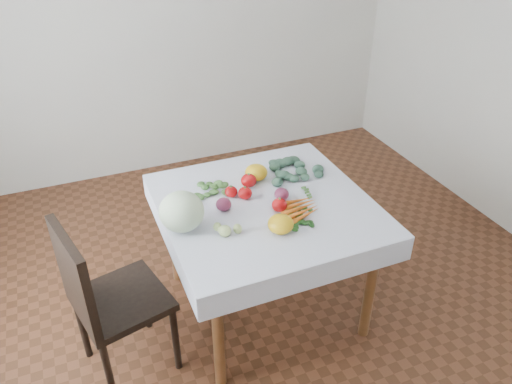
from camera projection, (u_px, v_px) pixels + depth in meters
ground at (265, 303)px, 3.13m from camera, size 4.00×4.00×0.00m
back_wall at (167, 13)px, 3.97m from camera, size 4.00×0.04×2.70m
table at (266, 218)px, 2.78m from camera, size 1.00×1.00×0.75m
tablecloth at (266, 204)px, 2.73m from camera, size 1.12×1.12×0.01m
chair at (102, 295)px, 2.43m from camera, size 0.52×0.52×0.95m
cabbage at (182, 212)px, 2.48m from camera, size 0.26×0.26×0.20m
tomato_a at (231, 192)px, 2.77m from camera, size 0.09×0.09×0.06m
tomato_b at (249, 181)px, 2.85m from camera, size 0.12×0.12×0.08m
tomato_c at (279, 205)px, 2.65m from camera, size 0.10×0.10×0.07m
tomato_d at (245, 193)px, 2.75m from camera, size 0.08×0.08×0.07m
heirloom_back at (256, 172)px, 2.92m from camera, size 0.17×0.17×0.09m
heirloom_front at (281, 224)px, 2.48m from camera, size 0.15×0.15×0.09m
onion_a at (224, 204)px, 2.65m from camera, size 0.10×0.10×0.07m
onion_b at (282, 194)px, 2.74m from camera, size 0.09×0.09×0.07m
tomatillo_cluster at (230, 227)px, 2.50m from camera, size 0.12×0.11×0.04m
carrot_bunch at (301, 208)px, 2.66m from camera, size 0.22×0.21×0.03m
kale_bunch at (292, 170)px, 2.99m from camera, size 0.30×0.28×0.04m
basil_bunch at (298, 217)px, 2.61m from camera, size 0.26×0.19×0.01m
dill_bunch at (211, 190)px, 2.82m from camera, size 0.22×0.17×0.02m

